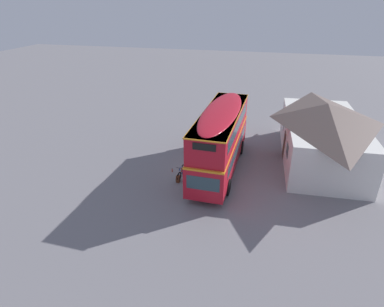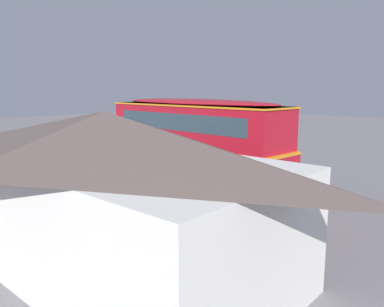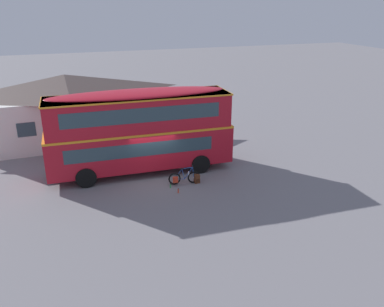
{
  "view_description": "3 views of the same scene",
  "coord_description": "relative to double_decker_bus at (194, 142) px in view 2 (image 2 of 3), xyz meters",
  "views": [
    {
      "loc": [
        20.79,
        4.11,
        11.74
      ],
      "look_at": [
        0.21,
        -0.95,
        1.4
      ],
      "focal_mm": 30.03,
      "sensor_mm": 36.0,
      "label": 1
    },
    {
      "loc": [
        -13.43,
        14.61,
        5.27
      ],
      "look_at": [
        0.26,
        0.45,
        1.94
      ],
      "focal_mm": 35.9,
      "sensor_mm": 36.0,
      "label": 2
    },
    {
      "loc": [
        -4.7,
        -20.16,
        9.4
      ],
      "look_at": [
        1.98,
        -1.02,
        1.56
      ],
      "focal_mm": 37.33,
      "sensor_mm": 36.0,
      "label": 3
    }
  ],
  "objects": [
    {
      "name": "backpack_on_ground",
      "position": [
        2.51,
        -2.51,
        -2.37
      ],
      "size": [
        0.31,
        0.33,
        0.54
      ],
      "color": "#592D19",
      "rests_on": "ground"
    },
    {
      "name": "water_bottle_red_squeeze",
      "position": [
        1.17,
        -3.35,
        -2.53
      ],
      "size": [
        0.08,
        0.08,
        0.25
      ],
      "color": "#D84C33",
      "rests_on": "ground"
    },
    {
      "name": "water_bottle_green_metal",
      "position": [
        0.96,
        -2.66,
        -2.53
      ],
      "size": [
        0.07,
        0.07,
        0.25
      ],
      "color": "green",
      "rests_on": "ground"
    },
    {
      "name": "touring_bicycle",
      "position": [
        1.74,
        -2.42,
        -2.27
      ],
      "size": [
        1.73,
        0.46,
        1.01
      ],
      "color": "black",
      "rests_on": "ground"
    },
    {
      "name": "ground_plane",
      "position": [
        0.41,
        -1.01,
        -2.64
      ],
      "size": [
        120.0,
        120.0,
        0.0
      ],
      "primitive_type": "plane",
      "color": "slate"
    },
    {
      "name": "pub_building",
      "position": [
        -3.56,
        7.43,
        -0.28
      ],
      "size": [
        11.75,
        6.31,
        4.64
      ],
      "color": "silver",
      "rests_on": "ground"
    },
    {
      "name": "double_decker_bus",
      "position": [
        0.0,
        0.0,
        0.0
      ],
      "size": [
        10.45,
        2.91,
        4.79
      ],
      "color": "black",
      "rests_on": "ground"
    }
  ]
}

